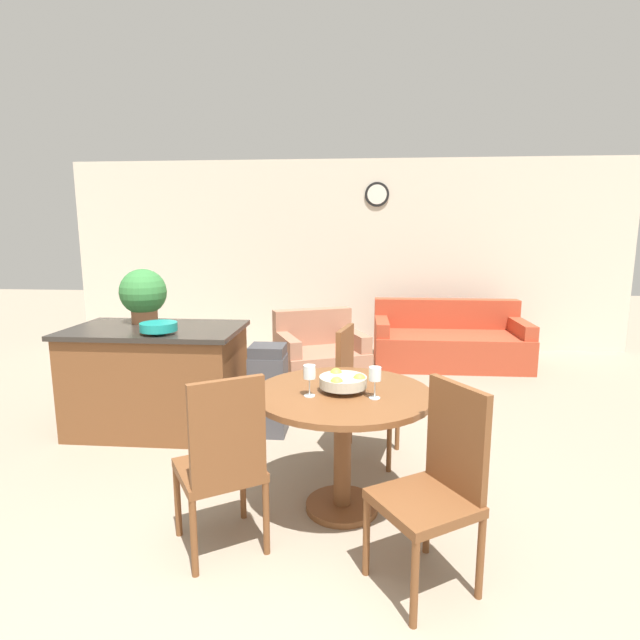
% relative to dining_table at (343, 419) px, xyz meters
% --- Properties ---
extents(wall_back, '(8.00, 0.09, 2.70)m').
position_rel_dining_table_xyz_m(wall_back, '(-0.15, 4.43, 0.76)').
color(wall_back, beige).
rests_on(wall_back, ground_plane).
extents(dining_table, '(1.07, 1.07, 0.77)m').
position_rel_dining_table_xyz_m(dining_table, '(0.00, 0.00, 0.00)').
color(dining_table, brown).
rests_on(dining_table, ground_plane).
extents(dining_chair_near_left, '(0.58, 0.58, 1.00)m').
position_rel_dining_table_xyz_m(dining_chair_near_left, '(-0.61, -0.48, -0.05)').
color(dining_chair_near_left, brown).
rests_on(dining_chair_near_left, ground_plane).
extents(dining_chair_near_right, '(0.58, 0.58, 1.00)m').
position_rel_dining_table_xyz_m(dining_chair_near_right, '(0.48, -0.61, -0.05)').
color(dining_chair_near_right, brown).
rests_on(dining_chair_near_right, ground_plane).
extents(dining_chair_far_side, '(0.50, 0.50, 1.00)m').
position_rel_dining_table_xyz_m(dining_chair_far_side, '(0.09, 0.77, -0.05)').
color(dining_chair_far_side, brown).
rests_on(dining_chair_far_side, ground_plane).
extents(fruit_bowl, '(0.28, 0.28, 0.12)m').
position_rel_dining_table_xyz_m(fruit_bowl, '(0.00, -0.00, 0.24)').
color(fruit_bowl, '#B7B29E').
rests_on(fruit_bowl, dining_table).
extents(wine_glass_left, '(0.07, 0.07, 0.19)m').
position_rel_dining_table_xyz_m(wine_glass_left, '(-0.19, -0.11, 0.31)').
color(wine_glass_left, silver).
rests_on(wine_glass_left, dining_table).
extents(wine_glass_right, '(0.07, 0.07, 0.19)m').
position_rel_dining_table_xyz_m(wine_glass_right, '(0.19, -0.11, 0.31)').
color(wine_glass_right, silver).
rests_on(wine_glass_right, dining_table).
extents(kitchen_island, '(1.45, 0.86, 0.90)m').
position_rel_dining_table_xyz_m(kitchen_island, '(-1.64, 1.15, -0.14)').
color(kitchen_island, brown).
rests_on(kitchen_island, ground_plane).
extents(teal_bowl, '(0.29, 0.29, 0.09)m').
position_rel_dining_table_xyz_m(teal_bowl, '(-1.50, 0.90, 0.37)').
color(teal_bowl, teal).
rests_on(teal_bowl, kitchen_island).
extents(potted_plant, '(0.41, 0.41, 0.48)m').
position_rel_dining_table_xyz_m(potted_plant, '(-1.82, 1.36, 0.57)').
color(potted_plant, '#A36642').
rests_on(potted_plant, kitchen_island).
extents(trash_bin, '(0.30, 0.28, 0.77)m').
position_rel_dining_table_xyz_m(trash_bin, '(-0.67, 1.13, -0.21)').
color(trash_bin, '#47474C').
rests_on(trash_bin, ground_plane).
extents(couch, '(1.90, 0.97, 0.81)m').
position_rel_dining_table_xyz_m(couch, '(1.23, 3.55, -0.31)').
color(couch, '#B24228').
rests_on(couch, ground_plane).
extents(armchair, '(1.17, 1.12, 0.81)m').
position_rel_dining_table_xyz_m(armchair, '(-0.36, 2.59, -0.31)').
color(armchair, '#A87056').
rests_on(armchair, ground_plane).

